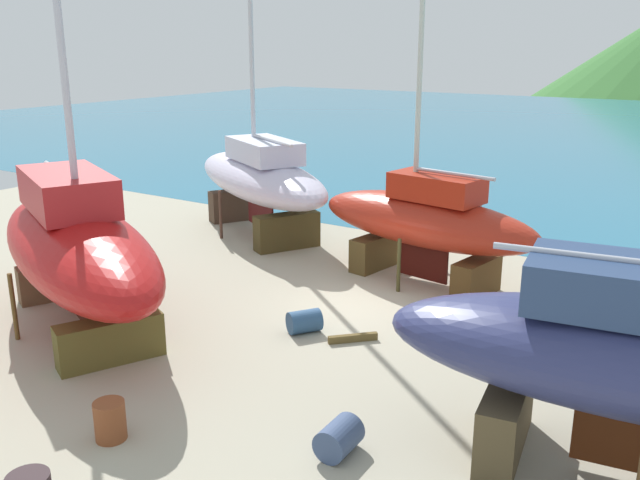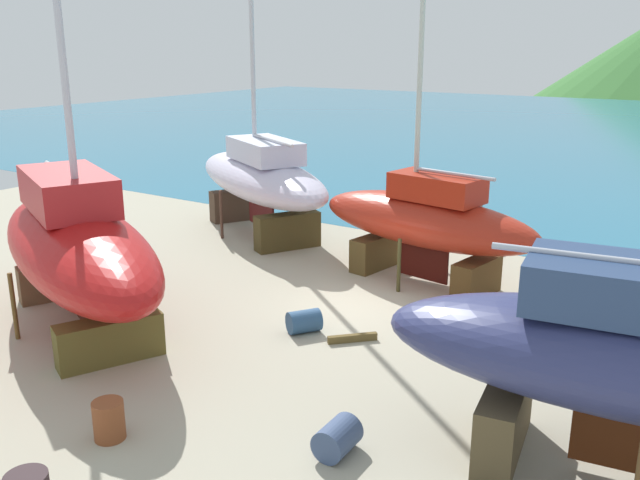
{
  "view_description": "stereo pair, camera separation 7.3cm",
  "coord_description": "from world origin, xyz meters",
  "px_view_note": "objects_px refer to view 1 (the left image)",
  "views": [
    {
      "loc": [
        9.27,
        -16.21,
        7.37
      ],
      "look_at": [
        -0.92,
        -0.56,
        1.98
      ],
      "focal_mm": 38.03,
      "sensor_mm": 36.0,
      "label": 1
    },
    {
      "loc": [
        9.33,
        -16.17,
        7.37
      ],
      "look_at": [
        -0.92,
        -0.56,
        1.98
      ],
      "focal_mm": 38.03,
      "sensor_mm": 36.0,
      "label": 2
    }
  ],
  "objects_px": {
    "sailboat_large_starboard": "(425,220)",
    "barrel_rust_mid": "(110,421)",
    "sailboat_far_slipway": "(77,244)",
    "sailboat_mid_port": "(260,178)",
    "barrel_ochre": "(596,315)",
    "barrel_blue_faded": "(304,321)",
    "worker": "(478,223)",
    "barrel_tipped_right": "(339,438)"
  },
  "relations": [
    {
      "from": "sailboat_mid_port",
      "to": "barrel_blue_faded",
      "type": "relative_size",
      "value": 18.36
    },
    {
      "from": "barrel_blue_faded",
      "to": "barrel_tipped_right",
      "type": "bearing_deg",
      "value": -49.1
    },
    {
      "from": "barrel_rust_mid",
      "to": "worker",
      "type": "bearing_deg",
      "value": 86.18
    },
    {
      "from": "sailboat_mid_port",
      "to": "barrel_rust_mid",
      "type": "distance_m",
      "value": 15.16
    },
    {
      "from": "worker",
      "to": "barrel_blue_faded",
      "type": "xyz_separation_m",
      "value": [
        -0.84,
        -10.53,
        -0.53
      ]
    },
    {
      "from": "barrel_tipped_right",
      "to": "barrel_rust_mid",
      "type": "xyz_separation_m",
      "value": [
        -3.97,
        -1.99,
        0.07
      ]
    },
    {
      "from": "worker",
      "to": "barrel_tipped_right",
      "type": "height_order",
      "value": "worker"
    },
    {
      "from": "barrel_ochre",
      "to": "barrel_blue_faded",
      "type": "bearing_deg",
      "value": -143.71
    },
    {
      "from": "sailboat_large_starboard",
      "to": "sailboat_mid_port",
      "type": "height_order",
      "value": "sailboat_mid_port"
    },
    {
      "from": "sailboat_far_slipway",
      "to": "barrel_rust_mid",
      "type": "distance_m",
      "value": 6.36
    },
    {
      "from": "sailboat_mid_port",
      "to": "barrel_ochre",
      "type": "bearing_deg",
      "value": -161.82
    },
    {
      "from": "barrel_ochre",
      "to": "barrel_blue_faded",
      "type": "relative_size",
      "value": 1.04
    },
    {
      "from": "sailboat_large_starboard",
      "to": "sailboat_mid_port",
      "type": "xyz_separation_m",
      "value": [
        -7.96,
        1.76,
        0.25
      ]
    },
    {
      "from": "sailboat_large_starboard",
      "to": "worker",
      "type": "xyz_separation_m",
      "value": [
        -0.08,
        5.1,
        -1.2
      ]
    },
    {
      "from": "barrel_ochre",
      "to": "barrel_rust_mid",
      "type": "bearing_deg",
      "value": -121.35
    },
    {
      "from": "barrel_rust_mid",
      "to": "barrel_ochre",
      "type": "bearing_deg",
      "value": 58.65
    },
    {
      "from": "worker",
      "to": "barrel_blue_faded",
      "type": "height_order",
      "value": "worker"
    },
    {
      "from": "barrel_ochre",
      "to": "barrel_tipped_right",
      "type": "relative_size",
      "value": 1.03
    },
    {
      "from": "sailboat_large_starboard",
      "to": "barrel_ochre",
      "type": "relative_size",
      "value": 14.68
    },
    {
      "from": "sailboat_mid_port",
      "to": "barrel_blue_faded",
      "type": "height_order",
      "value": "sailboat_mid_port"
    },
    {
      "from": "worker",
      "to": "barrel_rust_mid",
      "type": "xyz_separation_m",
      "value": [
        -1.12,
        -16.78,
        -0.44
      ]
    },
    {
      "from": "sailboat_far_slipway",
      "to": "barrel_rust_mid",
      "type": "height_order",
      "value": "sailboat_far_slipway"
    },
    {
      "from": "worker",
      "to": "barrel_ochre",
      "type": "relative_size",
      "value": 1.81
    },
    {
      "from": "sailboat_large_starboard",
      "to": "barrel_blue_faded",
      "type": "height_order",
      "value": "sailboat_large_starboard"
    },
    {
      "from": "sailboat_mid_port",
      "to": "barrel_ochre",
      "type": "height_order",
      "value": "sailboat_mid_port"
    },
    {
      "from": "sailboat_large_starboard",
      "to": "barrel_blue_faded",
      "type": "distance_m",
      "value": 5.77
    },
    {
      "from": "worker",
      "to": "barrel_blue_faded",
      "type": "distance_m",
      "value": 10.58
    },
    {
      "from": "barrel_blue_faded",
      "to": "barrel_tipped_right",
      "type": "xyz_separation_m",
      "value": [
        3.69,
        -4.26,
        0.02
      ]
    },
    {
      "from": "sailboat_large_starboard",
      "to": "barrel_rust_mid",
      "type": "bearing_deg",
      "value": 93.21
    },
    {
      "from": "sailboat_large_starboard",
      "to": "barrel_rust_mid",
      "type": "xyz_separation_m",
      "value": [
        -1.2,
        -11.68,
        -1.64
      ]
    },
    {
      "from": "sailboat_far_slipway",
      "to": "barrel_blue_faded",
      "type": "relative_size",
      "value": 20.42
    },
    {
      "from": "worker",
      "to": "barrel_ochre",
      "type": "bearing_deg",
      "value": 105.15
    },
    {
      "from": "sailboat_large_starboard",
      "to": "barrel_blue_faded",
      "type": "xyz_separation_m",
      "value": [
        -0.92,
        -5.43,
        -1.73
      ]
    },
    {
      "from": "sailboat_far_slipway",
      "to": "sailboat_mid_port",
      "type": "distance_m",
      "value": 10.21
    },
    {
      "from": "barrel_ochre",
      "to": "barrel_tipped_right",
      "type": "height_order",
      "value": "barrel_tipped_right"
    },
    {
      "from": "barrel_ochre",
      "to": "sailboat_mid_port",
      "type": "bearing_deg",
      "value": 169.47
    },
    {
      "from": "sailboat_far_slipway",
      "to": "barrel_ochre",
      "type": "xyz_separation_m",
      "value": [
        11.71,
        7.57,
        -1.99
      ]
    },
    {
      "from": "sailboat_large_starboard",
      "to": "barrel_blue_faded",
      "type": "bearing_deg",
      "value": 89.41
    },
    {
      "from": "barrel_ochre",
      "to": "barrel_rust_mid",
      "type": "relative_size",
      "value": 1.13
    },
    {
      "from": "sailboat_far_slipway",
      "to": "barrel_blue_faded",
      "type": "height_order",
      "value": "sailboat_far_slipway"
    },
    {
      "from": "barrel_ochre",
      "to": "sailboat_far_slipway",
      "type": "bearing_deg",
      "value": -147.13
    },
    {
      "from": "barrel_tipped_right",
      "to": "sailboat_large_starboard",
      "type": "bearing_deg",
      "value": 105.93
    }
  ]
}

